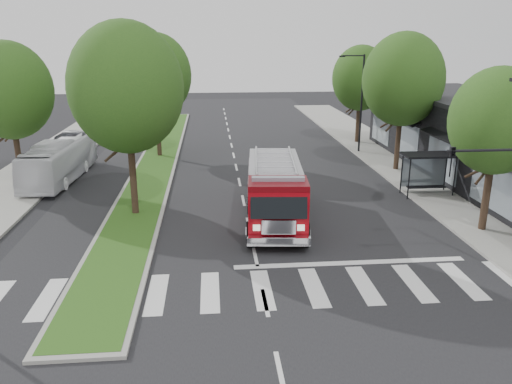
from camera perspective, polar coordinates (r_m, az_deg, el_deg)
The scene contains 15 objects.
ground at distance 22.14m, azimuth -0.07°, elevation -7.42°, with size 140.00×140.00×0.00m, color black.
sidewalk_right at distance 34.51m, azimuth 19.49°, elevation 0.80°, with size 5.00×80.00×0.15m, color gray.
sidewalk_left at distance 33.88m, azimuth -26.98°, elevation -0.40°, with size 5.00×80.00×0.15m, color gray.
median at distance 39.36m, azimuth -11.20°, elevation 3.41°, with size 3.00×50.00×0.15m.
storefront_row at distance 36.08m, azimuth 26.41°, elevation 4.64°, with size 8.00×30.00×5.00m, color black.
bus_shelter at distance 31.87m, azimuth 19.06°, elevation 3.20°, with size 3.20×1.60×2.61m.
tree_right_near at distance 26.02m, azimuth 25.83°, elevation 7.28°, with size 4.40×4.40×8.05m.
tree_right_mid at distance 36.66m, azimuth 16.47°, elevation 12.22°, with size 5.60×5.60×9.72m.
tree_right_far at distance 46.14m, azimuth 11.86°, elevation 12.61°, with size 5.00×5.00×8.73m.
tree_median_near at distance 26.50m, azimuth -14.60°, elevation 11.43°, with size 5.80×5.80×10.16m.
tree_median_far at distance 40.37m, azimuth -11.46°, elevation 12.96°, with size 5.60×5.60×9.72m.
tree_left_mid at distance 34.43m, azimuth -26.39°, elevation 10.34°, with size 5.20×5.20×9.16m.
streetlight_right_far at distance 42.12m, azimuth 11.79°, elevation 10.35°, with size 2.11×0.20×8.00m.
fire_engine at distance 26.11m, azimuth 2.19°, elevation 0.09°, with size 3.62×9.55×3.24m.
city_bus at distance 36.21m, azimuth -21.47°, elevation 3.45°, with size 2.30×9.82×2.73m, color silver.
Camera 1 is at (-1.80, -20.05, 9.21)m, focal length 35.00 mm.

